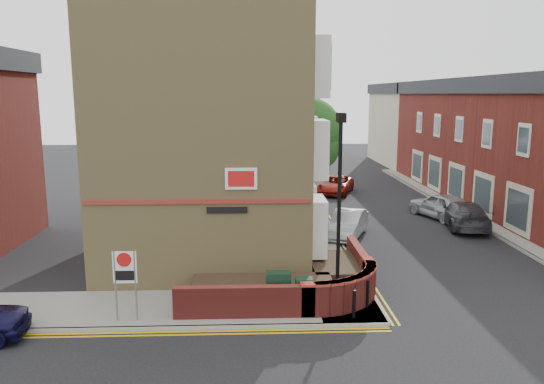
{
  "coord_description": "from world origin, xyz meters",
  "views": [
    {
      "loc": [
        -1.17,
        -14.98,
        6.98
      ],
      "look_at": [
        -0.4,
        4.0,
        3.45
      ],
      "focal_mm": 35.0,
      "sensor_mm": 36.0,
      "label": 1
    }
  ],
  "objects": [
    {
      "name": "tree_near",
      "position": [
        2.0,
        14.05,
        4.7
      ],
      "size": [
        3.64,
        3.65,
        6.7
      ],
      "color": "#382B1E",
      "rests_on": "pavement_main"
    },
    {
      "name": "silver_car_far",
      "position": [
        9.66,
        14.0,
        0.75
      ],
      "size": [
        3.07,
        4.72,
        1.49
      ],
      "primitive_type": "imported",
      "rotation": [
        0.0,
        0.0,
        3.46
      ],
      "color": "#A2A3A9",
      "rests_on": "ground"
    },
    {
      "name": "pavement_corner",
      "position": [
        -3.5,
        1.5,
        0.06
      ],
      "size": [
        13.0,
        3.0,
        0.12
      ],
      "primitive_type": "cube",
      "color": "gray",
      "rests_on": "ground"
    },
    {
      "name": "far_terrace",
      "position": [
        14.5,
        17.0,
        4.04
      ],
      "size": [
        5.4,
        30.4,
        8.0
      ],
      "color": "maroon",
      "rests_on": "ground"
    },
    {
      "name": "silver_car_near",
      "position": [
        3.6,
        10.3,
        0.65
      ],
      "size": [
        2.79,
        4.18,
        1.3
      ],
      "primitive_type": "imported",
      "rotation": [
        0.0,
        0.0,
        -0.39
      ],
      "color": "#A6ABAE",
      "rests_on": "ground"
    },
    {
      "name": "kerb_main_far",
      "position": [
        11.0,
        13.0,
        0.06
      ],
      "size": [
        0.15,
        40.0,
        0.12
      ],
      "primitive_type": "cube",
      "color": "gray",
      "rests_on": "ground"
    },
    {
      "name": "kerb_main_near",
      "position": [
        3.0,
        16.0,
        0.06
      ],
      "size": [
        0.15,
        32.0,
        0.12
      ],
      "primitive_type": "cube",
      "color": "gray",
      "rests_on": "ground"
    },
    {
      "name": "bollard_near",
      "position": [
        2.0,
        0.4,
        0.57
      ],
      "size": [
        0.11,
        0.11,
        0.9
      ],
      "primitive_type": "cylinder",
      "color": "black",
      "rests_on": "pavement_corner"
    },
    {
      "name": "kerb_side",
      "position": [
        -3.5,
        0.0,
        0.06
      ],
      "size": [
        13.0,
        0.15,
        0.12
      ],
      "primitive_type": "cube",
      "color": "gray",
      "rests_on": "ground"
    },
    {
      "name": "pavement_far",
      "position": [
        13.0,
        13.0,
        0.06
      ],
      "size": [
        4.0,
        40.0,
        0.12
      ],
      "primitive_type": "cube",
      "color": "gray",
      "rests_on": "ground"
    },
    {
      "name": "utility_cabinet_small",
      "position": [
        0.5,
        1.0,
        0.67
      ],
      "size": [
        0.55,
        0.4,
        1.1
      ],
      "primitive_type": "cube",
      "color": "black",
      "rests_on": "pavement_corner"
    },
    {
      "name": "utility_cabinet_large",
      "position": [
        -0.3,
        1.3,
        0.72
      ],
      "size": [
        0.8,
        0.45,
        1.2
      ],
      "primitive_type": "cube",
      "color": "black",
      "rests_on": "pavement_corner"
    },
    {
      "name": "pavement_main",
      "position": [
        2.0,
        16.0,
        0.06
      ],
      "size": [
        2.0,
        32.0,
        0.12
      ],
      "primitive_type": "cube",
      "color": "gray",
      "rests_on": "ground"
    },
    {
      "name": "tree_mid",
      "position": [
        2.0,
        22.05,
        5.2
      ],
      "size": [
        4.03,
        4.03,
        7.42
      ],
      "color": "#382B1E",
      "rests_on": "pavement_main"
    },
    {
      "name": "garden_wall",
      "position": [
        0.0,
        2.5,
        0.0
      ],
      "size": [
        6.8,
        6.0,
        1.2
      ],
      "primitive_type": null,
      "color": "maroon",
      "rests_on": "ground"
    },
    {
      "name": "ground",
      "position": [
        0.0,
        0.0,
        0.0
      ],
      "size": [
        120.0,
        120.0,
        0.0
      ],
      "primitive_type": "plane",
      "color": "black",
      "rests_on": "ground"
    },
    {
      "name": "zone_sign",
      "position": [
        -5.0,
        0.5,
        1.64
      ],
      "size": [
        0.72,
        0.07,
        2.2
      ],
      "color": "slate",
      "rests_on": "pavement_corner"
    },
    {
      "name": "tree_far",
      "position": [
        2.0,
        30.05,
        4.91
      ],
      "size": [
        3.81,
        3.81,
        7.0
      ],
      "color": "#382B1E",
      "rests_on": "pavement_main"
    },
    {
      "name": "yellow_lines_side",
      "position": [
        -3.5,
        -0.25,
        0.01
      ],
      "size": [
        13.0,
        0.28,
        0.01
      ],
      "primitive_type": "cube",
      "color": "gold",
      "rests_on": "ground"
    },
    {
      "name": "corner_building",
      "position": [
        -2.84,
        8.0,
        6.23
      ],
      "size": [
        8.95,
        10.4,
        13.6
      ],
      "color": "#A08B55",
      "rests_on": "ground"
    },
    {
      "name": "lamppost",
      "position": [
        1.6,
        1.2,
        3.34
      ],
      "size": [
        0.25,
        0.5,
        6.3
      ],
      "color": "black",
      "rests_on": "pavement_corner"
    },
    {
      "name": "traffic_light_assembly",
      "position": [
        2.4,
        25.0,
        2.78
      ],
      "size": [
        0.2,
        0.16,
        4.2
      ],
      "color": "black",
      "rests_on": "pavement_main"
    },
    {
      "name": "far_terrace_cream",
      "position": [
        14.5,
        38.0,
        4.05
      ],
      "size": [
        5.4,
        12.4,
        8.0
      ],
      "color": "beige",
      "rests_on": "ground"
    },
    {
      "name": "yellow_lines_main",
      "position": [
        3.25,
        16.0,
        0.01
      ],
      "size": [
        0.28,
        32.0,
        0.01
      ],
      "primitive_type": "cube",
      "color": "gold",
      "rests_on": "ground"
    },
    {
      "name": "red_car_main",
      "position": [
        4.85,
        21.9,
        0.62
      ],
      "size": [
        3.45,
        4.91,
        1.24
      ],
      "primitive_type": "imported",
      "rotation": [
        0.0,
        0.0,
        -0.34
      ],
      "color": "maroon",
      "rests_on": "ground"
    },
    {
      "name": "bollard_far",
      "position": [
        2.6,
        1.2,
        0.57
      ],
      "size": [
        0.11,
        0.11,
        0.9
      ],
      "primitive_type": "cylinder",
      "color": "black",
      "rests_on": "pavement_corner"
    },
    {
      "name": "grey_car_far",
      "position": [
        10.09,
        11.91,
        0.7
      ],
      "size": [
        2.68,
        5.08,
        1.4
      ],
      "primitive_type": "imported",
      "rotation": [
        0.0,
        0.0,
        2.99
      ],
      "color": "#333438",
      "rests_on": "ground"
    }
  ]
}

